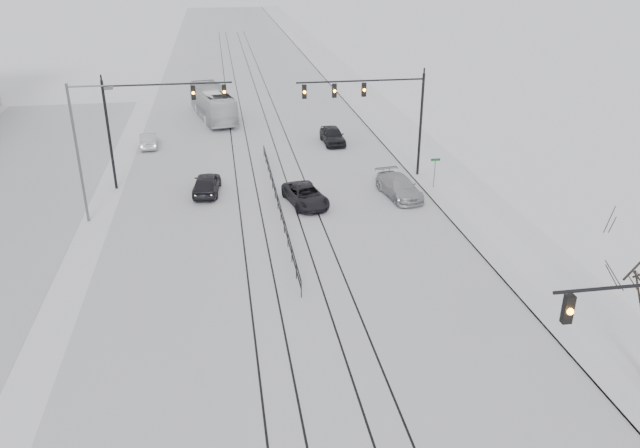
# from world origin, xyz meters

# --- Properties ---
(road) EXTENTS (22.00, 260.00, 0.02)m
(road) POSITION_xyz_m (0.00, 60.00, 0.01)
(road) COLOR silver
(road) RESTS_ON ground
(sidewalk_east) EXTENTS (5.00, 260.00, 0.16)m
(sidewalk_east) POSITION_xyz_m (13.50, 60.00, 0.08)
(sidewalk_east) COLOR silver
(sidewalk_east) RESTS_ON ground
(curb) EXTENTS (0.10, 260.00, 0.12)m
(curb) POSITION_xyz_m (11.05, 60.00, 0.06)
(curb) COLOR gray
(curb) RESTS_ON ground
(tram_rails) EXTENTS (5.30, 180.00, 0.01)m
(tram_rails) POSITION_xyz_m (-0.00, 40.00, 0.02)
(tram_rails) COLOR black
(tram_rails) RESTS_ON ground
(traffic_mast_ne) EXTENTS (9.60, 0.37, 8.00)m
(traffic_mast_ne) POSITION_xyz_m (8.15, 34.99, 5.76)
(traffic_mast_ne) COLOR black
(traffic_mast_ne) RESTS_ON ground
(traffic_mast_nw) EXTENTS (9.10, 0.37, 8.00)m
(traffic_mast_nw) POSITION_xyz_m (-8.52, 36.00, 5.57)
(traffic_mast_nw) COLOR black
(traffic_mast_nw) RESTS_ON ground
(street_light_west) EXTENTS (2.73, 0.25, 9.00)m
(street_light_west) POSITION_xyz_m (-12.20, 30.00, 5.21)
(street_light_west) COLOR #595B60
(street_light_west) RESTS_ON ground
(median_fence) EXTENTS (0.06, 24.00, 1.00)m
(median_fence) POSITION_xyz_m (0.00, 30.00, 0.53)
(median_fence) COLOR black
(median_fence) RESTS_ON ground
(street_sign) EXTENTS (0.70, 0.06, 2.40)m
(street_sign) POSITION_xyz_m (11.80, 32.00, 1.61)
(street_sign) COLOR #595B60
(street_sign) RESTS_ON ground
(sedan_sb_inner) EXTENTS (2.28, 4.70, 1.55)m
(sedan_sb_inner) POSITION_xyz_m (-4.80, 33.81, 0.77)
(sedan_sb_inner) COLOR black
(sedan_sb_inner) RESTS_ON ground
(sedan_sb_outer) EXTENTS (1.69, 4.04, 1.30)m
(sedan_sb_outer) POSITION_xyz_m (-10.00, 46.34, 0.65)
(sedan_sb_outer) COLOR #B8BCC0
(sedan_sb_outer) RESTS_ON ground
(sedan_nb_front) EXTENTS (3.18, 5.20, 1.35)m
(sedan_nb_front) POSITION_xyz_m (2.00, 30.56, 0.67)
(sedan_nb_front) COLOR black
(sedan_nb_front) RESTS_ON ground
(sedan_nb_right) EXTENTS (2.82, 5.35, 1.48)m
(sedan_nb_right) POSITION_xyz_m (8.85, 30.97, 0.74)
(sedan_nb_right) COLOR #A9AAB0
(sedan_nb_right) RESTS_ON ground
(sedan_nb_far) EXTENTS (1.98, 4.60, 1.55)m
(sedan_nb_far) POSITION_xyz_m (6.50, 44.81, 0.77)
(sedan_nb_far) COLOR black
(sedan_nb_far) RESTS_ON ground
(box_truck) EXTENTS (4.92, 11.93, 3.24)m
(box_truck) POSITION_xyz_m (-4.17, 55.80, 1.62)
(box_truck) COLOR silver
(box_truck) RESTS_ON ground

